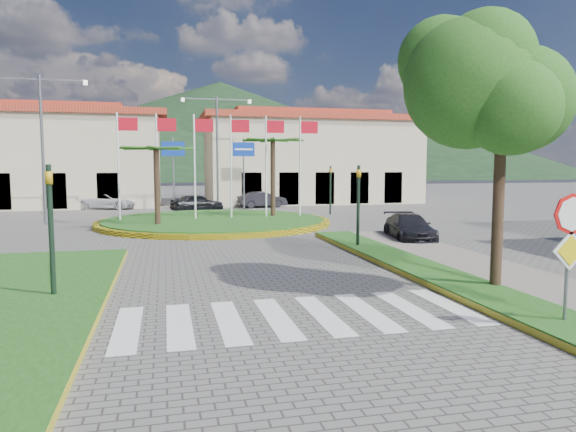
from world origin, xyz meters
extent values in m
plane|color=#605E5B|center=(0.00, 0.00, 0.00)|extent=(160.00, 160.00, 0.00)
cube|color=#1A4A15|center=(4.80, 2.00, 0.09)|extent=(1.60, 28.00, 0.18)
cube|color=silver|center=(0.00, 4.00, 0.01)|extent=(8.00, 3.00, 0.01)
cylinder|color=yellow|center=(0.00, 22.00, 0.12)|extent=(12.70, 12.70, 0.24)
cylinder|color=#1A4A15|center=(0.00, 22.00, 0.15)|extent=(12.00, 12.00, 0.30)
cylinder|color=black|center=(-3.00, 20.00, 2.02)|extent=(0.28, 0.28, 4.05)
cylinder|color=black|center=(3.50, 23.00, 2.34)|extent=(0.28, 0.28, 4.68)
cylinder|color=silver|center=(-5.00, 22.50, 3.00)|extent=(0.10, 0.10, 6.00)
cube|color=red|center=(-4.45, 22.50, 5.40)|extent=(1.00, 0.03, 0.70)
cylinder|color=silver|center=(-3.00, 22.50, 3.00)|extent=(0.10, 0.10, 6.00)
cube|color=red|center=(-2.45, 22.50, 5.40)|extent=(1.00, 0.03, 0.70)
cylinder|color=silver|center=(-1.00, 22.50, 3.00)|extent=(0.10, 0.10, 6.00)
cube|color=red|center=(-0.45, 22.50, 5.40)|extent=(1.00, 0.03, 0.70)
cylinder|color=silver|center=(1.00, 22.50, 3.00)|extent=(0.10, 0.10, 6.00)
cube|color=red|center=(1.55, 22.50, 5.40)|extent=(1.00, 0.03, 0.70)
cylinder|color=silver|center=(3.00, 22.50, 3.00)|extent=(0.10, 0.10, 6.00)
cube|color=red|center=(3.55, 22.50, 5.40)|extent=(1.00, 0.03, 0.70)
cylinder|color=silver|center=(5.00, 22.50, 3.00)|extent=(0.10, 0.10, 6.00)
cube|color=red|center=(5.55, 22.50, 5.40)|extent=(1.00, 0.03, 0.70)
cylinder|color=slate|center=(4.90, 2.00, 1.25)|extent=(0.07, 0.07, 2.50)
cylinder|color=red|center=(4.90, 1.95, 2.25)|extent=(0.80, 0.03, 0.80)
cube|color=yellow|center=(4.90, 1.94, 1.55)|extent=(0.78, 0.03, 0.78)
cylinder|color=black|center=(5.50, 5.00, 2.20)|extent=(0.28, 0.28, 4.40)
ellipsoid|color=#1D5316|center=(5.50, 5.00, 5.20)|extent=(3.60, 3.60, 3.20)
cylinder|color=black|center=(-5.20, 6.50, 1.60)|extent=(0.12, 0.12, 3.20)
imported|color=#C99212|center=(-5.20, 6.50, 2.60)|extent=(0.15, 0.18, 0.90)
cylinder|color=black|center=(4.50, 12.00, 1.60)|extent=(0.12, 0.12, 3.20)
imported|color=#C99212|center=(4.50, 12.00, 2.60)|extent=(0.15, 0.18, 0.90)
cylinder|color=black|center=(8.00, 26.00, 1.60)|extent=(0.12, 0.12, 3.20)
imported|color=#C99212|center=(8.00, 26.00, 2.60)|extent=(0.18, 0.15, 0.90)
cylinder|color=slate|center=(-2.00, 31.00, 2.60)|extent=(0.12, 0.12, 5.20)
cube|color=#0F33AA|center=(-2.00, 30.94, 4.40)|extent=(1.60, 0.05, 1.00)
cylinder|color=slate|center=(3.00, 31.00, 2.60)|extent=(0.12, 0.12, 5.20)
cube|color=#0F33AA|center=(3.00, 30.94, 4.40)|extent=(1.60, 0.05, 1.00)
cylinder|color=slate|center=(1.00, 30.00, 4.00)|extent=(0.16, 0.16, 8.00)
cube|color=slate|center=(-0.20, 30.00, 7.80)|extent=(2.40, 0.08, 0.08)
cube|color=slate|center=(2.20, 30.00, 7.80)|extent=(2.40, 0.08, 0.08)
cylinder|color=slate|center=(-9.00, 24.00, 4.00)|extent=(0.16, 0.16, 8.00)
cube|color=slate|center=(-10.20, 24.00, 7.80)|extent=(2.40, 0.08, 0.08)
cube|color=slate|center=(-7.80, 24.00, 7.80)|extent=(2.40, 0.08, 0.08)
cube|color=beige|center=(-14.00, 38.00, 3.50)|extent=(22.00, 9.00, 7.00)
cube|color=#9C2D1E|center=(-14.00, 38.00, 7.25)|extent=(23.32, 9.54, 0.50)
cube|color=#9C2D1E|center=(-14.00, 38.00, 7.75)|extent=(16.50, 4.95, 0.60)
cube|color=beige|center=(10.00, 38.00, 3.50)|extent=(18.00, 9.00, 7.00)
cube|color=#9C2D1E|center=(10.00, 38.00, 7.25)|extent=(19.08, 9.54, 0.50)
cube|color=#9C2D1E|center=(10.00, 38.00, 7.75)|extent=(13.50, 4.95, 0.60)
cone|color=black|center=(15.00, 160.00, 15.00)|extent=(180.00, 180.00, 30.00)
cone|color=black|center=(70.00, 135.00, 9.00)|extent=(120.00, 120.00, 18.00)
cone|color=black|center=(-10.00, 130.00, 8.00)|extent=(110.00, 110.00, 16.00)
imported|color=silver|center=(-6.82, 33.99, 0.59)|extent=(4.59, 3.00, 1.17)
imported|color=black|center=(-0.44, 30.00, 0.63)|extent=(3.96, 2.72, 1.25)
imported|color=black|center=(4.67, 32.65, 0.62)|extent=(3.90, 1.93, 1.23)
imported|color=black|center=(7.50, 13.70, 0.56)|extent=(2.29, 4.12, 1.13)
camera|label=1|loc=(-2.62, -6.22, 3.15)|focal=32.00mm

